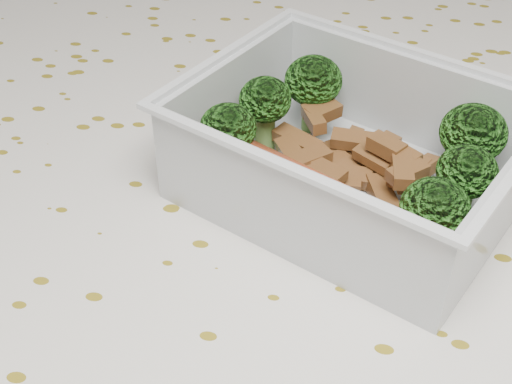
# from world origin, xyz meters

# --- Properties ---
(dining_table) EXTENTS (1.40, 0.90, 0.75)m
(dining_table) POSITION_xyz_m (0.00, 0.00, 0.67)
(dining_table) COLOR brown
(dining_table) RESTS_ON ground
(tablecloth) EXTENTS (1.46, 0.96, 0.19)m
(tablecloth) POSITION_xyz_m (0.00, 0.00, 0.72)
(tablecloth) COLOR silver
(tablecloth) RESTS_ON dining_table
(lunch_container) EXTENTS (0.24, 0.22, 0.07)m
(lunch_container) POSITION_xyz_m (0.05, 0.03, 0.78)
(lunch_container) COLOR silver
(lunch_container) RESTS_ON tablecloth
(broccoli_florets) EXTENTS (0.18, 0.15, 0.05)m
(broccoli_florets) POSITION_xyz_m (0.05, 0.04, 0.80)
(broccoli_florets) COLOR #608C3F
(broccoli_florets) RESTS_ON lunch_container
(meat_pile) EXTENTS (0.11, 0.09, 0.03)m
(meat_pile) POSITION_xyz_m (0.05, 0.05, 0.77)
(meat_pile) COLOR brown
(meat_pile) RESTS_ON lunch_container
(sausage) EXTENTS (0.16, 0.10, 0.03)m
(sausage) POSITION_xyz_m (0.03, -0.00, 0.78)
(sausage) COLOR #CA4E2A
(sausage) RESTS_ON lunch_container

